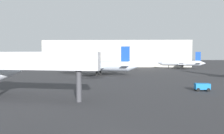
% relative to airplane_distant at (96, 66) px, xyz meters
% --- Properties ---
extents(airplane_distant, '(26.50, 19.46, 8.72)m').
position_rel_airplane_distant_xyz_m(airplane_distant, '(0.00, 0.00, 0.00)').
color(airplane_distant, '#B2BCCC').
rests_on(airplane_distant, ground_plane).
extents(airplane_far_left, '(21.64, 20.52, 7.72)m').
position_rel_airplane_distant_xyz_m(airplane_far_left, '(35.68, 37.06, -0.29)').
color(airplane_far_left, silver).
rests_on(airplane_far_left, ground_plane).
extents(jet_bridge, '(20.46, 5.31, 6.70)m').
position_rel_airplane_distant_xyz_m(jet_bridge, '(-6.51, -37.34, 2.30)').
color(jet_bridge, silver).
rests_on(jet_bridge, ground_plane).
extents(baggage_cart, '(2.46, 1.48, 1.30)m').
position_rel_airplane_distant_xyz_m(baggage_cart, '(21.09, -29.14, -2.10)').
color(baggage_cart, '#1972BF').
rests_on(baggage_cart, ground_plane).
extents(terminal_building, '(78.58, 19.64, 14.16)m').
position_rel_airplane_distant_xyz_m(terminal_building, '(5.28, 58.88, 4.23)').
color(terminal_building, beige).
rests_on(terminal_building, ground_plane).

